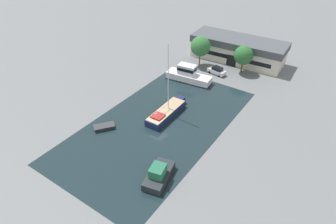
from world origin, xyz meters
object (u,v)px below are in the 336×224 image
object	(u,v)px
parked_car	(217,71)
small_dinghy	(104,127)
quay_tree_near_building	(244,55)
quay_tree_by_water	(200,46)
sailboat_moored	(167,112)
cabin_boat	(159,175)
motor_cruiser	(188,75)
warehouse_building	(238,49)

from	to	relation	value
parked_car	small_dinghy	distance (m)	30.31
quay_tree_near_building	quay_tree_by_water	distance (m)	10.17
quay_tree_near_building	small_dinghy	distance (m)	35.67
quay_tree_by_water	sailboat_moored	distance (m)	22.90
sailboat_moored	cabin_boat	distance (m)	15.68
motor_cruiser	warehouse_building	bearing A→B (deg)	-21.86
parked_car	cabin_boat	size ratio (longest dim) A/B	0.69
quay_tree_by_water	small_dinghy	xyz separation A→B (m)	(-1.43, -31.24, -4.56)
quay_tree_near_building	parked_car	size ratio (longest dim) A/B	1.45
motor_cruiser	small_dinghy	xyz separation A→B (m)	(-3.21, -23.02, -1.03)
motor_cruiser	small_dinghy	distance (m)	23.26
warehouse_building	quay_tree_near_building	xyz separation A→B (m)	(3.59, -5.60, 1.43)
quay_tree_by_water	warehouse_building	bearing A→B (deg)	51.72
quay_tree_near_building	cabin_boat	world-z (taller)	quay_tree_near_building
quay_tree_by_water	cabin_boat	size ratio (longest dim) A/B	1.12
small_dinghy	cabin_boat	xyz separation A→B (m)	(14.81, -4.14, 0.60)
quay_tree_near_building	quay_tree_by_water	world-z (taller)	quay_tree_by_water
cabin_boat	small_dinghy	bearing A→B (deg)	151.49
sailboat_moored	warehouse_building	bearing A→B (deg)	87.41
sailboat_moored	quay_tree_by_water	bearing A→B (deg)	102.99
warehouse_building	quay_tree_by_water	distance (m)	10.35
parked_car	cabin_boat	distance (m)	34.53
quay_tree_near_building	cabin_boat	xyz separation A→B (m)	(3.51, -37.74, -3.34)
quay_tree_by_water	parked_car	world-z (taller)	quay_tree_by_water
quay_tree_near_building	small_dinghy	xyz separation A→B (m)	(-11.30, -33.60, -3.94)
quay_tree_by_water	parked_car	size ratio (longest dim) A/B	1.62
motor_cruiser	cabin_boat	bearing A→B (deg)	-163.17
warehouse_building	small_dinghy	world-z (taller)	warehouse_building
quay_tree_by_water	parked_car	xyz separation A→B (m)	(5.54, -1.75, -4.01)
quay_tree_near_building	cabin_boat	size ratio (longest dim) A/B	1.00
motor_cruiser	quay_tree_by_water	bearing A→B (deg)	5.89
warehouse_building	cabin_boat	size ratio (longest dim) A/B	3.58
parked_car	motor_cruiser	xyz separation A→B (m)	(-3.77, -6.48, 0.48)
quay_tree_near_building	parked_car	world-z (taller)	quay_tree_near_building
parked_car	sailboat_moored	distance (m)	20.12
quay_tree_by_water	motor_cruiser	xyz separation A→B (m)	(1.78, -8.22, -3.53)
sailboat_moored	small_dinghy	distance (m)	11.62
warehouse_building	small_dinghy	size ratio (longest dim) A/B	5.99
quay_tree_near_building	parked_car	bearing A→B (deg)	-136.43
parked_car	cabin_boat	bearing A→B (deg)	-157.90
warehouse_building	cabin_boat	bearing A→B (deg)	-83.72
warehouse_building	parked_car	size ratio (longest dim) A/B	5.20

